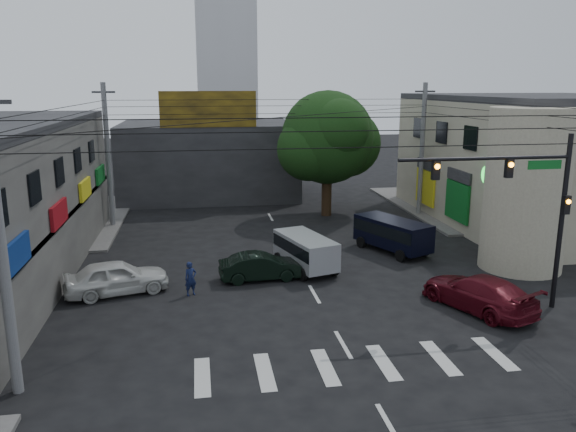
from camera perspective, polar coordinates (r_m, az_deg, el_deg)
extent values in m
plane|color=black|center=(23.29, 3.72, -9.69)|extent=(160.00, 160.00, 0.00)
cube|color=#514F4C|center=(42.02, -27.12, -0.61)|extent=(16.00, 16.00, 0.15)
cube|color=#514F4C|center=(46.02, 20.86, 1.08)|extent=(16.00, 16.00, 0.15)
cube|color=gray|center=(41.21, 24.74, 4.96)|extent=(14.00, 18.00, 8.00)
cylinder|color=gray|center=(29.97, 23.02, 2.44)|extent=(4.00, 4.00, 8.00)
cube|color=#232326|center=(47.29, -8.08, 5.73)|extent=(14.00, 10.00, 6.00)
cube|color=olive|center=(42.04, -8.11, 10.69)|extent=(7.00, 0.30, 2.60)
cylinder|color=black|center=(39.53, 3.95, 3.19)|extent=(0.70, 0.70, 4.40)
sphere|color=black|center=(39.09, 4.03, 7.96)|extent=(6.40, 6.40, 6.40)
cylinder|color=black|center=(25.16, 26.00, -0.67)|extent=(0.20, 0.20, 7.20)
cylinder|color=black|center=(22.85, 19.45, 5.54)|extent=(7.00, 0.14, 0.14)
cube|color=black|center=(23.39, 21.53, 4.54)|extent=(0.28, 0.22, 0.75)
cube|color=black|center=(22.02, 14.78, 4.54)|extent=(0.28, 0.22, 0.75)
sphere|color=orange|center=(23.26, 21.74, 4.85)|extent=(0.20, 0.20, 0.20)
sphere|color=orange|center=(21.87, 14.95, 4.87)|extent=(0.20, 0.20, 0.20)
cube|color=#0D5E1F|center=(24.18, 24.63, 4.76)|extent=(1.40, 0.06, 0.35)
cylinder|color=#59595B|center=(17.89, -27.15, -2.70)|extent=(0.32, 0.32, 9.20)
cylinder|color=#59595B|center=(37.59, -17.80, 5.78)|extent=(0.32, 0.32, 9.20)
cylinder|color=#59595B|center=(40.23, 13.45, 6.50)|extent=(0.32, 0.32, 9.20)
imported|color=black|center=(26.71, -2.78, -5.15)|extent=(1.85, 4.09, 1.29)
imported|color=silver|center=(26.04, -17.02, -5.96)|extent=(4.05, 5.38, 1.52)
imported|color=#4E0B15|center=(24.51, 18.75, -7.37)|extent=(5.61, 6.48, 1.46)
imported|color=#111A3E|center=(25.09, -9.86, -6.30)|extent=(0.83, 0.78, 1.52)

